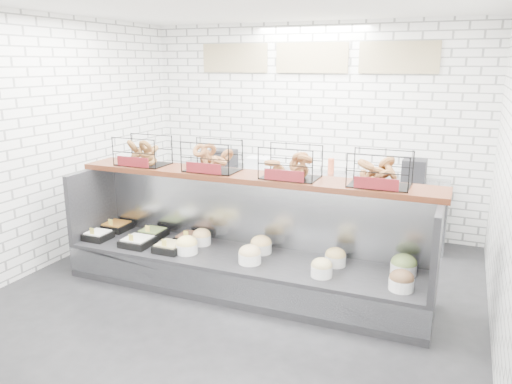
% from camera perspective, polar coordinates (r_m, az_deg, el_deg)
% --- Properties ---
extents(ground, '(5.50, 5.50, 0.00)m').
position_cam_1_polar(ground, '(5.38, -2.89, -12.32)').
color(ground, black).
rests_on(ground, ground).
extents(room_shell, '(5.02, 5.51, 3.01)m').
position_cam_1_polar(room_shell, '(5.36, -0.36, 10.56)').
color(room_shell, white).
rests_on(room_shell, ground).
extents(display_case, '(4.00, 0.90, 1.20)m').
position_cam_1_polar(display_case, '(5.53, -1.42, -7.80)').
color(display_case, black).
rests_on(display_case, ground).
extents(bagel_shelf, '(4.10, 0.50, 0.40)m').
position_cam_1_polar(bagel_shelf, '(5.38, -0.69, 3.24)').
color(bagel_shelf, '#3B180C').
rests_on(bagel_shelf, display_case).
extents(prep_counter, '(4.00, 0.60, 1.20)m').
position_cam_1_polar(prep_counter, '(7.34, 5.25, -1.02)').
color(prep_counter, '#93969B').
rests_on(prep_counter, ground).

